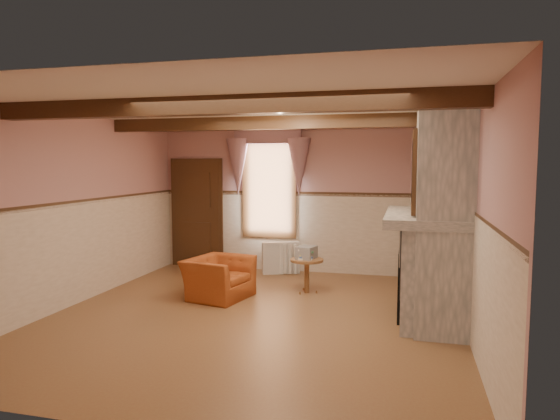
% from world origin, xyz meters
% --- Properties ---
extents(floor, '(5.50, 6.00, 0.01)m').
position_xyz_m(floor, '(0.00, 0.00, 0.00)').
color(floor, brown).
rests_on(floor, ground).
extents(ceiling, '(5.50, 6.00, 0.01)m').
position_xyz_m(ceiling, '(0.00, 0.00, 2.80)').
color(ceiling, silver).
rests_on(ceiling, wall_back).
extents(wall_back, '(5.50, 0.02, 2.80)m').
position_xyz_m(wall_back, '(0.00, 3.00, 1.40)').
color(wall_back, '#B07B7A').
rests_on(wall_back, floor).
extents(wall_front, '(5.50, 0.02, 2.80)m').
position_xyz_m(wall_front, '(0.00, -3.00, 1.40)').
color(wall_front, '#B07B7A').
rests_on(wall_front, floor).
extents(wall_left, '(0.02, 6.00, 2.80)m').
position_xyz_m(wall_left, '(-2.75, 0.00, 1.40)').
color(wall_left, '#B07B7A').
rests_on(wall_left, floor).
extents(wall_right, '(0.02, 6.00, 2.80)m').
position_xyz_m(wall_right, '(2.75, 0.00, 1.40)').
color(wall_right, '#B07B7A').
rests_on(wall_right, floor).
extents(wainscot, '(5.50, 6.00, 1.50)m').
position_xyz_m(wainscot, '(0.00, 0.00, 0.75)').
color(wainscot, beige).
rests_on(wainscot, floor).
extents(chair_rail, '(5.50, 6.00, 0.08)m').
position_xyz_m(chair_rail, '(0.00, 0.00, 1.50)').
color(chair_rail, black).
rests_on(chair_rail, wainscot).
extents(firebox, '(0.20, 0.95, 0.90)m').
position_xyz_m(firebox, '(2.00, 0.60, 0.45)').
color(firebox, black).
rests_on(firebox, floor).
extents(armchair, '(1.03, 1.12, 0.63)m').
position_xyz_m(armchair, '(-0.81, 0.79, 0.31)').
color(armchair, '#994219').
rests_on(armchair, floor).
extents(side_table, '(0.70, 0.70, 0.55)m').
position_xyz_m(side_table, '(0.45, 1.44, 0.28)').
color(side_table, brown).
rests_on(side_table, floor).
extents(book_stack, '(0.33, 0.37, 0.20)m').
position_xyz_m(book_stack, '(0.44, 1.46, 0.65)').
color(book_stack, '#B7AD8C').
rests_on(book_stack, side_table).
extents(radiator, '(0.71, 0.44, 0.60)m').
position_xyz_m(radiator, '(-0.30, 2.70, 0.30)').
color(radiator, silver).
rests_on(radiator, floor).
extents(bowl, '(0.36, 0.36, 0.09)m').
position_xyz_m(bowl, '(2.24, 0.74, 1.46)').
color(bowl, brown).
rests_on(bowl, mantel).
extents(mantel_clock, '(0.14, 0.24, 0.20)m').
position_xyz_m(mantel_clock, '(2.24, 1.40, 1.52)').
color(mantel_clock, black).
rests_on(mantel_clock, mantel).
extents(oil_lamp, '(0.11, 0.11, 0.28)m').
position_xyz_m(oil_lamp, '(2.24, 0.96, 1.56)').
color(oil_lamp, '#B59433').
rests_on(oil_lamp, mantel).
extents(candle_red, '(0.06, 0.06, 0.16)m').
position_xyz_m(candle_red, '(2.24, 0.05, 1.50)').
color(candle_red, '#B52816').
rests_on(candle_red, mantel).
extents(jar_yellow, '(0.06, 0.06, 0.12)m').
position_xyz_m(jar_yellow, '(2.24, -0.02, 1.48)').
color(jar_yellow, gold).
rests_on(jar_yellow, mantel).
extents(fireplace, '(0.85, 2.00, 2.80)m').
position_xyz_m(fireplace, '(2.42, 0.60, 1.40)').
color(fireplace, gray).
rests_on(fireplace, floor).
extents(mantel, '(1.05, 2.05, 0.12)m').
position_xyz_m(mantel, '(2.24, 0.60, 1.36)').
color(mantel, gray).
rests_on(mantel, fireplace).
extents(overmantel_mirror, '(0.06, 1.44, 1.04)m').
position_xyz_m(overmantel_mirror, '(2.06, 0.60, 1.97)').
color(overmantel_mirror, silver).
rests_on(overmantel_mirror, fireplace).
extents(door, '(1.10, 0.10, 2.10)m').
position_xyz_m(door, '(-2.10, 2.94, 1.05)').
color(door, black).
rests_on(door, floor).
extents(window, '(1.06, 0.08, 2.02)m').
position_xyz_m(window, '(-0.60, 2.97, 1.65)').
color(window, white).
rests_on(window, wall_back).
extents(window_drapes, '(1.30, 0.14, 1.40)m').
position_xyz_m(window_drapes, '(-0.60, 2.88, 2.25)').
color(window_drapes, gray).
rests_on(window_drapes, wall_back).
extents(ceiling_beam_front, '(5.50, 0.18, 0.20)m').
position_xyz_m(ceiling_beam_front, '(0.00, -1.20, 2.70)').
color(ceiling_beam_front, black).
rests_on(ceiling_beam_front, ceiling).
extents(ceiling_beam_back, '(5.50, 0.18, 0.20)m').
position_xyz_m(ceiling_beam_back, '(0.00, 1.20, 2.70)').
color(ceiling_beam_back, black).
rests_on(ceiling_beam_back, ceiling).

